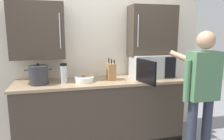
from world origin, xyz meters
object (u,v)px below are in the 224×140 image
(microwave_oven, at_px, (150,66))
(fruit_bowl, at_px, (84,79))
(thermos_flask, at_px, (64,73))
(stock_pot, at_px, (39,75))
(person_figure, at_px, (201,88))
(knife_block, at_px, (111,72))

(microwave_oven, distance_m, fruit_bowl, 0.99)
(thermos_flask, relative_size, stock_pot, 0.78)
(microwave_oven, height_order, person_figure, person_figure)
(stock_pot, bearing_deg, knife_block, 1.74)
(knife_block, bearing_deg, person_figure, -44.31)
(person_figure, bearing_deg, fruit_bowl, 147.10)
(person_figure, bearing_deg, stock_pot, 156.25)
(microwave_oven, height_order, knife_block, microwave_oven)
(microwave_oven, distance_m, stock_pot, 1.57)
(microwave_oven, height_order, thermos_flask, microwave_oven)
(microwave_oven, xyz_separation_m, thermos_flask, (-1.25, -0.06, -0.03))
(microwave_oven, distance_m, knife_block, 0.60)
(person_figure, bearing_deg, knife_block, 135.69)
(knife_block, height_order, person_figure, person_figure)
(thermos_flask, height_order, stock_pot, stock_pot)
(stock_pot, distance_m, knife_block, 0.97)
(fruit_bowl, distance_m, person_figure, 1.47)
(thermos_flask, distance_m, knife_block, 0.65)
(microwave_oven, height_order, fruit_bowl, microwave_oven)
(microwave_oven, xyz_separation_m, stock_pot, (-1.57, -0.06, -0.04))
(microwave_oven, xyz_separation_m, person_figure, (0.25, -0.86, -0.13))
(microwave_oven, bearing_deg, person_figure, -73.57)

